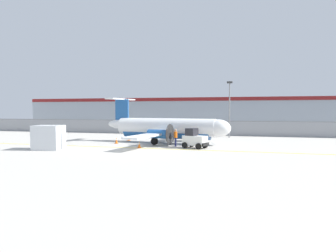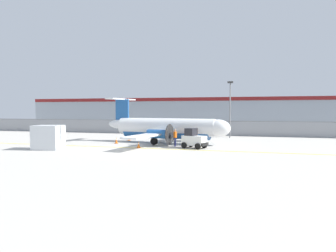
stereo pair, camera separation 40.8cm
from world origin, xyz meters
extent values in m
plane|color=#BCB7AD|center=(0.00, 0.00, 0.00)|extent=(140.00, 140.00, 0.00)
cube|color=yellow|center=(0.00, 2.00, 0.00)|extent=(84.00, 0.20, 0.01)
cube|color=gray|center=(0.00, 18.00, 1.00)|extent=(98.00, 0.04, 2.00)
cylinder|color=slate|center=(0.00, 18.00, 2.05)|extent=(98.00, 0.10, 0.10)
cube|color=#38383A|center=(0.00, 29.50, 0.06)|extent=(98.00, 17.00, 0.12)
cube|color=#A8B2BC|center=(0.00, 48.00, 3.25)|extent=(91.00, 8.00, 6.50)
cube|color=maroon|center=(0.00, 44.00, 6.10)|extent=(91.00, 0.20, 0.80)
cylinder|color=white|center=(1.34, 6.97, 1.75)|extent=(11.26, 3.53, 1.90)
ellipsoid|color=white|center=(7.11, 6.10, 1.75)|extent=(2.80, 2.17, 1.80)
ellipsoid|color=white|center=(-4.43, 7.83, 1.95)|extent=(3.25, 1.50, 1.05)
cylinder|color=#1E5193|center=(1.34, 6.97, 1.23)|extent=(10.07, 2.95, 1.48)
cube|color=white|center=(1.44, 6.95, 1.18)|extent=(3.96, 16.06, 0.18)
cylinder|color=#1E5193|center=(2.03, 9.49, 1.18)|extent=(2.31, 1.22, 0.90)
cone|color=black|center=(3.16, 9.32, 1.18)|extent=(0.51, 0.50, 0.44)
cylinder|color=#262626|center=(3.31, 9.30, 1.18)|extent=(0.35, 2.08, 2.10)
cylinder|color=#1E5193|center=(1.25, 4.35, 1.18)|extent=(2.31, 1.22, 0.90)
cone|color=black|center=(2.39, 4.18, 1.18)|extent=(0.51, 0.50, 0.44)
cylinder|color=#262626|center=(2.54, 4.16, 1.18)|extent=(0.35, 2.08, 2.10)
cube|color=#1E5193|center=(-4.15, 7.79, 3.30)|extent=(1.71, 0.43, 3.10)
cube|color=white|center=(-4.29, 7.81, 4.85)|extent=(1.80, 4.91, 0.14)
cylinder|color=#59595B|center=(5.21, 6.38, 0.79)|extent=(0.16, 0.16, 0.97)
cylinder|color=black|center=(5.21, 6.38, 0.30)|extent=(0.63, 0.31, 0.60)
cylinder|color=#59595B|center=(1.38, 9.20, 0.83)|extent=(0.16, 0.16, 0.90)
cylinder|color=black|center=(1.38, 9.20, 0.38)|extent=(0.78, 0.33, 0.76)
cylinder|color=#59595B|center=(0.72, 4.83, 0.83)|extent=(0.16, 0.16, 0.90)
cylinder|color=black|center=(0.72, 4.83, 0.38)|extent=(0.78, 0.33, 0.76)
cube|color=silver|center=(5.17, 3.33, 0.73)|extent=(2.45, 1.84, 0.90)
cube|color=black|center=(4.85, 3.46, 1.53)|extent=(1.21, 1.26, 0.70)
cube|color=black|center=(6.24, 2.90, 0.43)|extent=(0.56, 1.08, 0.30)
cylinder|color=black|center=(6.09, 3.60, 0.28)|extent=(0.59, 0.38, 0.56)
cylinder|color=black|center=(5.64, 2.49, 0.28)|extent=(0.59, 0.38, 0.56)
cylinder|color=black|center=(4.70, 4.16, 0.28)|extent=(0.59, 0.38, 0.56)
cylinder|color=black|center=(4.25, 3.05, 0.28)|extent=(0.59, 0.38, 0.56)
cylinder|color=#191E4C|center=(3.07, 4.35, 0.42)|extent=(0.19, 0.19, 0.85)
cylinder|color=#191E4C|center=(3.11, 4.16, 0.42)|extent=(0.19, 0.19, 0.85)
cylinder|color=orange|center=(3.09, 4.25, 1.15)|extent=(0.40, 0.40, 0.60)
cylinder|color=orange|center=(3.05, 4.47, 1.18)|extent=(0.12, 0.12, 0.55)
cylinder|color=orange|center=(3.13, 4.04, 1.18)|extent=(0.12, 0.12, 0.55)
sphere|color=tan|center=(3.09, 4.25, 1.59)|extent=(0.22, 0.22, 0.22)
cube|color=silver|center=(-7.63, -0.93, 1.10)|extent=(2.67, 2.34, 2.20)
cube|color=#333338|center=(-7.63, -0.93, 1.10)|extent=(2.42, 0.44, 2.20)
cube|color=orange|center=(0.07, 2.04, 0.02)|extent=(0.36, 0.36, 0.04)
cone|color=orange|center=(0.07, 2.04, 0.34)|extent=(0.28, 0.28, 0.60)
cylinder|color=white|center=(0.07, 2.04, 0.42)|extent=(0.17, 0.17, 0.08)
cube|color=orange|center=(-3.62, 5.00, 0.02)|extent=(0.36, 0.36, 0.04)
cone|color=orange|center=(-3.62, 5.00, 0.34)|extent=(0.28, 0.28, 0.60)
cylinder|color=white|center=(-3.62, 5.00, 0.42)|extent=(0.17, 0.17, 0.08)
cube|color=orange|center=(-3.54, 8.31, 0.02)|extent=(0.36, 0.36, 0.04)
cone|color=orange|center=(-3.54, 8.31, 0.34)|extent=(0.28, 0.28, 0.60)
cylinder|color=white|center=(-3.54, 8.31, 0.42)|extent=(0.17, 0.17, 0.08)
cube|color=orange|center=(5.77, 4.93, 0.02)|extent=(0.36, 0.36, 0.04)
cone|color=orange|center=(5.77, 4.93, 0.34)|extent=(0.28, 0.28, 0.60)
cylinder|color=white|center=(5.77, 4.93, 0.42)|extent=(0.17, 0.17, 0.08)
cube|color=navy|center=(-15.73, 27.25, 0.74)|extent=(4.39, 2.24, 0.80)
cube|color=#262D38|center=(-15.59, 27.27, 1.42)|extent=(2.39, 1.83, 0.56)
cylinder|color=black|center=(-17.00, 26.17, 0.42)|extent=(0.62, 0.28, 0.60)
cylinder|color=black|center=(-17.24, 27.96, 0.42)|extent=(0.62, 0.28, 0.60)
cylinder|color=black|center=(-14.23, 26.54, 0.42)|extent=(0.62, 0.28, 0.60)
cylinder|color=black|center=(-14.46, 28.33, 0.42)|extent=(0.62, 0.28, 0.60)
cube|color=slate|center=(-9.25, 34.09, 0.74)|extent=(4.39, 2.25, 0.80)
cube|color=#262D38|center=(-9.40, 34.07, 1.42)|extent=(2.39, 1.84, 0.56)
cylinder|color=black|center=(-7.99, 35.18, 0.42)|extent=(0.62, 0.28, 0.60)
cylinder|color=black|center=(-7.75, 33.39, 0.42)|extent=(0.62, 0.28, 0.60)
cylinder|color=black|center=(-10.76, 34.80, 0.42)|extent=(0.62, 0.28, 0.60)
cylinder|color=black|center=(-10.52, 33.01, 0.42)|extent=(0.62, 0.28, 0.60)
cube|color=navy|center=(-5.66, 26.24, 0.74)|extent=(4.33, 2.05, 0.80)
cube|color=#262D38|center=(-5.81, 26.23, 1.42)|extent=(2.33, 1.74, 0.56)
cylinder|color=black|center=(-4.34, 27.26, 0.42)|extent=(0.61, 0.25, 0.60)
cylinder|color=black|center=(-4.19, 25.46, 0.42)|extent=(0.61, 0.25, 0.60)
cylinder|color=black|center=(-7.13, 27.02, 0.42)|extent=(0.61, 0.25, 0.60)
cylinder|color=black|center=(-6.98, 25.23, 0.42)|extent=(0.61, 0.25, 0.60)
cube|color=silver|center=(-0.82, 29.87, 0.74)|extent=(4.36, 2.14, 0.80)
cube|color=#262D38|center=(-0.97, 29.89, 1.42)|extent=(2.36, 1.79, 0.56)
cylinder|color=black|center=(0.67, 30.61, 0.42)|extent=(0.62, 0.26, 0.60)
cylinder|color=black|center=(0.47, 28.82, 0.42)|extent=(0.62, 0.26, 0.60)
cylinder|color=black|center=(-2.12, 30.92, 0.42)|extent=(0.62, 0.26, 0.60)
cylinder|color=black|center=(-2.31, 29.13, 0.42)|extent=(0.62, 0.26, 0.60)
cube|color=red|center=(5.95, 27.22, 0.74)|extent=(4.38, 2.23, 0.80)
cube|color=#262D38|center=(6.10, 27.24, 1.42)|extent=(2.38, 1.83, 0.56)
cylinder|color=black|center=(4.68, 26.15, 0.42)|extent=(0.62, 0.28, 0.60)
cylinder|color=black|center=(4.45, 27.93, 0.42)|extent=(0.62, 0.28, 0.60)
cylinder|color=black|center=(7.46, 26.51, 0.42)|extent=(0.62, 0.28, 0.60)
cylinder|color=black|center=(7.23, 28.29, 0.42)|extent=(0.62, 0.28, 0.60)
cube|color=slate|center=(9.08, 23.04, 0.74)|extent=(4.24, 1.80, 0.80)
cube|color=#262D38|center=(8.93, 23.04, 1.42)|extent=(2.24, 1.61, 0.56)
cylinder|color=black|center=(10.51, 23.90, 0.42)|extent=(0.60, 0.21, 0.60)
cylinder|color=black|center=(10.46, 22.10, 0.42)|extent=(0.60, 0.21, 0.60)
cylinder|color=black|center=(7.71, 23.97, 0.42)|extent=(0.60, 0.21, 0.60)
cylinder|color=black|center=(7.66, 22.17, 0.42)|extent=(0.60, 0.21, 0.60)
cube|color=slate|center=(14.16, 27.64, 0.74)|extent=(4.26, 1.85, 0.80)
cube|color=#262D38|center=(14.01, 27.64, 1.42)|extent=(2.25, 1.64, 0.56)
cylinder|color=black|center=(15.59, 28.49, 0.42)|extent=(0.61, 0.22, 0.60)
cylinder|color=black|center=(15.53, 26.69, 0.42)|extent=(0.61, 0.22, 0.60)
cylinder|color=black|center=(12.80, 28.59, 0.42)|extent=(0.61, 0.22, 0.60)
cylinder|color=black|center=(12.73, 26.79, 0.42)|extent=(0.61, 0.22, 0.60)
cylinder|color=slate|center=(7.75, 14.86, 3.50)|extent=(0.16, 0.16, 7.00)
cube|color=#333333|center=(7.75, 14.86, 7.15)|extent=(0.70, 0.30, 0.24)
camera|label=1|loc=(9.78, -24.54, 3.62)|focal=32.00mm
camera|label=2|loc=(10.17, -24.44, 3.62)|focal=32.00mm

